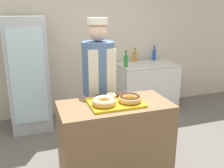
# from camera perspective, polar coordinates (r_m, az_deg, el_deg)

# --- Properties ---
(wall_back) EXTENTS (8.00, 0.06, 2.70)m
(wall_back) POSITION_cam_1_polar(r_m,az_deg,el_deg) (4.44, -8.68, 10.34)
(wall_back) COLOR beige
(wall_back) RESTS_ON ground_plane
(display_counter) EXTENTS (1.14, 0.57, 0.92)m
(display_counter) POSITION_cam_1_polar(r_m,az_deg,el_deg) (2.72, 0.70, -13.57)
(display_counter) COLOR brown
(display_counter) RESTS_ON ground_plane
(serving_tray) EXTENTS (0.53, 0.40, 0.02)m
(serving_tray) POSITION_cam_1_polar(r_m,az_deg,el_deg) (2.52, 0.74, -4.29)
(serving_tray) COLOR yellow
(serving_tray) RESTS_ON display_counter
(donut_light_glaze) EXTENTS (0.24, 0.24, 0.07)m
(donut_light_glaze) POSITION_cam_1_polar(r_m,az_deg,el_deg) (2.41, -1.83, -3.99)
(donut_light_glaze) COLOR tan
(donut_light_glaze) RESTS_ON serving_tray
(donut_chocolate_glaze) EXTENTS (0.24, 0.24, 0.07)m
(donut_chocolate_glaze) POSITION_cam_1_polar(r_m,az_deg,el_deg) (2.50, 4.09, -3.27)
(donut_chocolate_glaze) COLOR tan
(donut_chocolate_glaze) RESTS_ON serving_tray
(donut_mini_center) EXTENTS (0.11, 0.11, 0.04)m
(donut_mini_center) POSITION_cam_1_polar(r_m,az_deg,el_deg) (2.62, -0.18, -2.68)
(donut_mini_center) COLOR tan
(donut_mini_center) RESTS_ON serving_tray
(brownie_back_left) EXTENTS (0.10, 0.10, 0.03)m
(brownie_back_left) POSITION_cam_1_polar(r_m,az_deg,el_deg) (2.59, -2.49, -3.04)
(brownie_back_left) COLOR black
(brownie_back_left) RESTS_ON serving_tray
(brownie_back_right) EXTENTS (0.10, 0.10, 0.03)m
(brownie_back_right) POSITION_cam_1_polar(r_m,az_deg,el_deg) (2.66, 2.08, -2.52)
(brownie_back_right) COLOR black
(brownie_back_right) RESTS_ON serving_tray
(baker_person) EXTENTS (0.38, 0.38, 1.74)m
(baker_person) POSITION_cam_1_polar(r_m,az_deg,el_deg) (3.04, -3.05, -0.73)
(baker_person) COLOR #4C4C51
(baker_person) RESTS_ON ground_plane
(beverage_fridge) EXTENTS (0.59, 0.69, 1.74)m
(beverage_fridge) POSITION_cam_1_polar(r_m,az_deg,el_deg) (4.06, -18.60, 2.16)
(beverage_fridge) COLOR #ADB2B7
(beverage_fridge) RESTS_ON ground_plane
(chest_freezer) EXTENTS (1.03, 0.66, 0.89)m
(chest_freezer) POSITION_cam_1_polar(r_m,az_deg,el_deg) (4.65, 7.75, -0.72)
(chest_freezer) COLOR silver
(chest_freezer) RESTS_ON ground_plane
(bottle_green) EXTENTS (0.07, 0.07, 0.28)m
(bottle_green) POSITION_cam_1_polar(r_m,az_deg,el_deg) (4.23, 3.19, 5.34)
(bottle_green) COLOR #2D8C38
(bottle_green) RESTS_ON chest_freezer
(bottle_blue) EXTENTS (0.06, 0.06, 0.28)m
(bottle_blue) POSITION_cam_1_polar(r_m,az_deg,el_deg) (4.88, 9.61, 6.67)
(bottle_blue) COLOR #1E4CB2
(bottle_blue) RESTS_ON chest_freezer
(bottle_orange) EXTENTS (0.06, 0.06, 0.25)m
(bottle_orange) POSITION_cam_1_polar(r_m,az_deg,el_deg) (4.70, 5.24, 6.35)
(bottle_orange) COLOR orange
(bottle_orange) RESTS_ON chest_freezer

